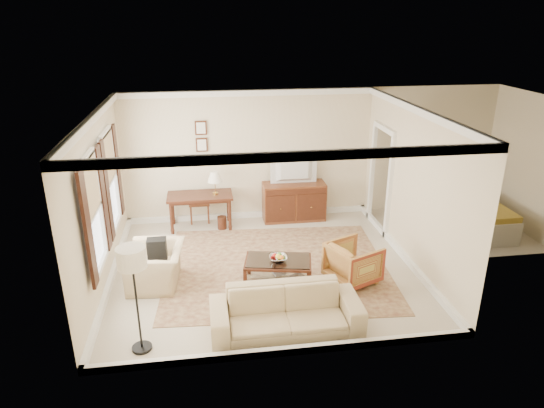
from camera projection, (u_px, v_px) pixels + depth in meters
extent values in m
cube|color=beige|center=(264.00, 268.00, 8.95)|extent=(5.50, 5.00, 0.01)
cube|color=white|center=(263.00, 111.00, 7.89)|extent=(5.50, 5.00, 0.01)
cube|color=beige|center=(249.00, 156.00, 10.72)|extent=(5.50, 0.01, 2.90)
cube|color=beige|center=(289.00, 263.00, 6.12)|extent=(5.50, 0.01, 2.90)
cube|color=beige|center=(99.00, 203.00, 8.05)|extent=(0.01, 5.00, 2.90)
cube|color=beige|center=(413.00, 187.00, 8.79)|extent=(0.01, 5.00, 2.90)
cube|color=beige|center=(449.00, 229.00, 10.59)|extent=(3.00, 2.70, 0.01)
cube|color=beige|center=(525.00, 162.00, 10.26)|extent=(0.01, 2.70, 2.90)
cube|color=#58261D|center=(277.00, 267.00, 8.98)|extent=(4.26, 3.73, 0.01)
cube|color=#431F13|center=(200.00, 196.00, 10.42)|extent=(1.39, 0.70, 0.05)
cylinder|color=#431F13|center=(172.00, 218.00, 10.23)|extent=(0.07, 0.07, 0.71)
cylinder|color=#431F13|center=(230.00, 215.00, 10.40)|extent=(0.07, 0.07, 0.71)
cylinder|color=#431F13|center=(173.00, 209.00, 10.72)|extent=(0.07, 0.07, 0.71)
cylinder|color=#431F13|center=(228.00, 206.00, 10.89)|extent=(0.07, 0.07, 0.71)
cube|color=brown|center=(294.00, 201.00, 10.96)|extent=(1.40, 0.54, 0.86)
imported|color=black|center=(295.00, 162.00, 10.60)|extent=(0.99, 0.57, 0.13)
cube|color=#431F13|center=(278.00, 262.00, 8.27)|extent=(1.24, 0.88, 0.04)
cube|color=silver|center=(278.00, 260.00, 8.25)|extent=(1.17, 0.80, 0.01)
cube|color=silver|center=(278.00, 276.00, 8.37)|extent=(1.14, 0.78, 0.02)
cube|color=#431F13|center=(245.00, 281.00, 8.10)|extent=(0.07, 0.07, 0.44)
cube|color=#431F13|center=(309.00, 283.00, 8.04)|extent=(0.07, 0.07, 0.44)
cube|color=#431F13|center=(249.00, 264.00, 8.65)|extent=(0.07, 0.07, 0.44)
cube|color=#431F13|center=(309.00, 265.00, 8.60)|extent=(0.07, 0.07, 0.44)
imported|color=silver|center=(278.00, 258.00, 8.21)|extent=(0.42, 0.42, 0.10)
imported|color=brown|center=(272.00, 273.00, 8.42)|extent=(0.28, 0.11, 0.38)
imported|color=brown|center=(292.00, 275.00, 8.37)|extent=(0.18, 0.24, 0.38)
imported|color=maroon|center=(353.00, 261.00, 8.38)|extent=(0.98, 1.00, 0.80)
imported|color=tan|center=(156.00, 260.00, 8.28)|extent=(0.77, 1.10, 0.91)
cube|color=black|center=(157.00, 248.00, 8.18)|extent=(0.23, 0.33, 0.40)
imported|color=tan|center=(286.00, 305.00, 7.06)|extent=(2.22, 0.65, 0.87)
cylinder|color=black|center=(142.00, 348.00, 6.79)|extent=(0.28, 0.28, 0.04)
cylinder|color=black|center=(137.00, 308.00, 6.55)|extent=(0.03, 0.03, 1.33)
cylinder|color=silver|center=(131.00, 258.00, 6.27)|extent=(0.39, 0.39, 0.28)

